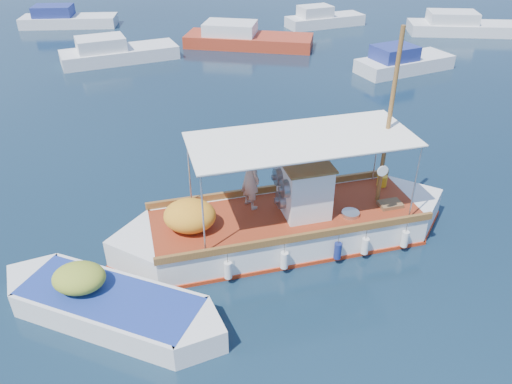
{
  "coord_description": "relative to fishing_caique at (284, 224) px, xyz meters",
  "views": [
    {
      "loc": [
        -0.82,
        -13.02,
        9.65
      ],
      "look_at": [
        -1.42,
        0.0,
        1.57
      ],
      "focal_mm": 35.0,
      "sensor_mm": 36.0,
      "label": 1
    }
  ],
  "objects": [
    {
      "name": "fishing_caique",
      "position": [
        0.0,
        0.0,
        0.0
      ],
      "size": [
        10.44,
        5.28,
        6.69
      ],
      "rotation": [
        0.0,
        0.0,
        0.31
      ],
      "color": "white",
      "rests_on": "ground"
    },
    {
      "name": "ground",
      "position": [
        0.54,
        0.31,
        -0.6
      ],
      "size": [
        160.0,
        160.0,
        0.0
      ],
      "primitive_type": "plane",
      "color": "black",
      "rests_on": "ground"
    },
    {
      "name": "bg_boat_n",
      "position": [
        -2.65,
        21.98,
        -0.1
      ],
      "size": [
        8.94,
        3.87,
        1.8
      ],
      "rotation": [
        0.0,
        0.0,
        -0.13
      ],
      "color": "#A7331B",
      "rests_on": "ground"
    },
    {
      "name": "bg_boat_far_w",
      "position": [
        -17.09,
        27.03,
        -0.1
      ],
      "size": [
        7.47,
        3.16,
        1.8
      ],
      "rotation": [
        0.0,
        0.0,
        0.12
      ],
      "color": "silver",
      "rests_on": "ground"
    },
    {
      "name": "dinghy",
      "position": [
        -4.53,
        -3.51,
        -0.26
      ],
      "size": [
        6.3,
        3.29,
        1.62
      ],
      "rotation": [
        0.0,
        0.0,
        -0.32
      ],
      "color": "white",
      "rests_on": "ground"
    },
    {
      "name": "bg_boat_e",
      "position": [
        13.56,
        26.18,
        -0.1
      ],
      "size": [
        8.73,
        2.89,
        1.8
      ],
      "rotation": [
        0.0,
        0.0,
        -0.03
      ],
      "color": "silver",
      "rests_on": "ground"
    },
    {
      "name": "bg_boat_ne",
      "position": [
        7.12,
        17.1,
        -0.1
      ],
      "size": [
        6.26,
        4.79,
        1.8
      ],
      "rotation": [
        0.0,
        0.0,
        0.5
      ],
      "color": "silver",
      "rests_on": "ground"
    },
    {
      "name": "bg_boat_far_n",
      "position": [
        3.12,
        28.01,
        -0.1
      ],
      "size": [
        6.44,
        4.4,
        1.8
      ],
      "rotation": [
        0.0,
        0.0,
        0.43
      ],
      "color": "silver",
      "rests_on": "ground"
    },
    {
      "name": "bg_boat_nw",
      "position": [
        -10.57,
        18.24,
        -0.1
      ],
      "size": [
        7.47,
        5.35,
        1.8
      ],
      "rotation": [
        0.0,
        0.0,
        0.46
      ],
      "color": "silver",
      "rests_on": "ground"
    }
  ]
}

